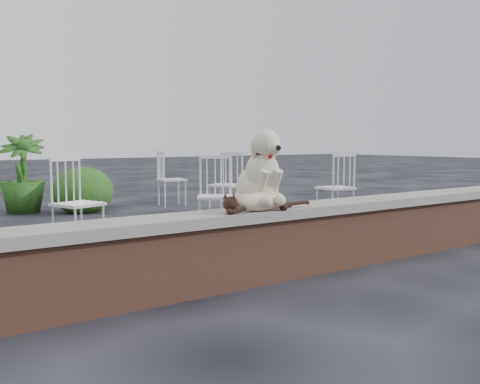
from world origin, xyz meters
TOP-DOWN VIEW (x-y plane):
  - ground at (0.00, 0.00)m, footprint 60.00×60.00m
  - brick_wall at (0.00, 0.00)m, footprint 6.00×0.30m
  - capstone at (0.00, 0.00)m, footprint 6.20×0.40m
  - dog at (-0.92, 0.03)m, footprint 0.46×0.58m
  - cat at (-1.00, -0.12)m, footprint 0.98×0.32m
  - chair_c at (1.96, 2.02)m, footprint 0.64×0.64m
  - chair_d at (0.96, 3.30)m, footprint 0.76×0.76m
  - chair_b at (-0.07, 1.98)m, footprint 0.77×0.77m
  - chair_a at (-1.65, 2.20)m, footprint 0.72×0.72m
  - chair_e at (0.83, 4.78)m, footprint 0.65×0.65m
  - potted_plant_b at (-1.48, 5.33)m, footprint 0.87×0.87m

SIDE VIEW (x-z plane):
  - ground at x=0.00m, z-range 0.00..0.00m
  - brick_wall at x=0.00m, z-range 0.00..0.50m
  - chair_c at x=1.96m, z-range 0.00..0.94m
  - chair_d at x=0.96m, z-range 0.00..0.94m
  - chair_b at x=-0.07m, z-range 0.00..0.94m
  - chair_a at x=-1.65m, z-range 0.00..0.94m
  - chair_e at x=0.83m, z-range 0.00..0.94m
  - capstone at x=0.00m, z-range 0.50..0.58m
  - potted_plant_b at x=-1.48m, z-range 0.00..1.22m
  - cat at x=-1.00m, z-range 0.58..0.74m
  - dog at x=-0.92m, z-range 0.58..1.21m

